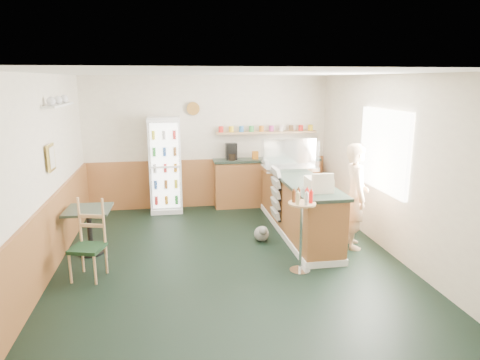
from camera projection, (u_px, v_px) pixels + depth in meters
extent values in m
plane|color=black|center=(229.00, 263.00, 6.27)|extent=(6.00, 6.00, 0.00)
cube|color=silver|center=(208.00, 142.00, 8.85)|extent=(5.00, 0.02, 2.70)
cube|color=silver|center=(38.00, 180.00, 5.55)|extent=(0.02, 6.00, 2.70)
cube|color=silver|center=(395.00, 167.00, 6.36)|extent=(0.02, 6.00, 2.70)
cube|color=white|center=(228.00, 72.00, 5.65)|extent=(5.00, 6.00, 0.02)
cube|color=#9C5C32|center=(209.00, 183.00, 9.00)|extent=(4.98, 0.05, 1.00)
cube|color=#9C5C32|center=(48.00, 241.00, 5.76)|extent=(0.05, 5.98, 1.00)
cube|color=white|center=(383.00, 150.00, 6.60)|extent=(0.06, 1.45, 1.25)
cube|color=gold|center=(51.00, 158.00, 6.00)|extent=(0.03, 0.32, 0.38)
cube|color=white|center=(59.00, 105.00, 6.33)|extent=(0.18, 1.20, 0.03)
cylinder|color=#9C6827|center=(193.00, 109.00, 8.57)|extent=(0.26, 0.04, 0.26)
cube|color=#9C5C32|center=(297.00, 206.00, 7.41)|extent=(0.60, 2.95, 0.95)
cube|color=white|center=(297.00, 230.00, 7.51)|extent=(0.64, 2.97, 0.10)
cube|color=#2C3D30|center=(298.00, 178.00, 7.29)|extent=(0.68, 3.01, 0.05)
cube|color=#9C5C32|center=(267.00, 183.00, 9.04)|extent=(2.20, 0.38, 0.95)
cube|color=#2C3D30|center=(267.00, 160.00, 8.92)|extent=(2.24, 0.42, 0.05)
cube|color=tan|center=(266.00, 132.00, 8.87)|extent=(2.10, 0.22, 0.04)
cube|color=black|center=(231.00, 151.00, 8.76)|extent=(0.22, 0.18, 0.34)
cylinder|color=#B2664C|center=(221.00, 129.00, 8.70)|extent=(0.10, 0.10, 0.12)
cylinder|color=#B2664C|center=(231.00, 129.00, 8.73)|extent=(0.10, 0.10, 0.12)
cylinder|color=#B2664C|center=(241.00, 129.00, 8.77)|extent=(0.10, 0.10, 0.12)
cylinder|color=#B2664C|center=(251.00, 129.00, 8.80)|extent=(0.10, 0.10, 0.12)
cylinder|color=#B2664C|center=(261.00, 129.00, 8.83)|extent=(0.10, 0.10, 0.12)
cylinder|color=#B2664C|center=(271.00, 128.00, 8.87)|extent=(0.10, 0.10, 0.12)
cylinder|color=#B2664C|center=(281.00, 128.00, 8.90)|extent=(0.10, 0.10, 0.12)
cylinder|color=#B2664C|center=(291.00, 128.00, 8.94)|extent=(0.10, 0.10, 0.12)
cylinder|color=#B2664C|center=(301.00, 128.00, 8.97)|extent=(0.10, 0.10, 0.12)
cylinder|color=#B2664C|center=(310.00, 128.00, 9.00)|extent=(0.10, 0.10, 0.12)
cube|color=white|center=(165.00, 165.00, 8.57)|extent=(0.63, 0.45, 1.91)
cube|color=white|center=(165.00, 166.00, 8.35)|extent=(0.53, 0.02, 1.68)
cube|color=silver|center=(165.00, 167.00, 8.28)|extent=(0.57, 0.02, 1.75)
cube|color=silver|center=(289.00, 168.00, 7.81)|extent=(0.98, 0.51, 0.07)
cube|color=silver|center=(290.00, 153.00, 7.74)|extent=(0.95, 0.49, 0.49)
cube|color=beige|center=(319.00, 184.00, 6.30)|extent=(0.36, 0.38, 0.20)
imported|color=tan|center=(355.00, 196.00, 6.70)|extent=(0.51, 0.63, 1.67)
cylinder|color=silver|center=(300.00, 270.00, 5.99)|extent=(0.29, 0.29, 0.02)
cylinder|color=silver|center=(301.00, 238.00, 5.88)|extent=(0.04, 0.04, 0.98)
cylinder|color=tan|center=(302.00, 204.00, 5.77)|extent=(0.37, 0.37, 0.03)
cylinder|color=red|center=(311.00, 197.00, 5.72)|extent=(0.05, 0.05, 0.17)
cylinder|color=red|center=(307.00, 195.00, 5.83)|extent=(0.05, 0.05, 0.17)
cylinder|color=red|center=(299.00, 195.00, 5.85)|extent=(0.05, 0.05, 0.17)
cylinder|color=red|center=(294.00, 196.00, 5.76)|extent=(0.05, 0.05, 0.17)
cylinder|color=red|center=(298.00, 198.00, 5.66)|extent=(0.05, 0.05, 0.17)
cylinder|color=red|center=(306.00, 199.00, 5.64)|extent=(0.05, 0.05, 0.17)
cube|color=black|center=(276.00, 217.00, 7.53)|extent=(0.05, 0.46, 0.03)
cube|color=beige|center=(275.00, 214.00, 7.51)|extent=(0.09, 0.42, 0.16)
cube|color=black|center=(276.00, 207.00, 7.49)|extent=(0.05, 0.46, 0.03)
cube|color=beige|center=(275.00, 203.00, 7.47)|extent=(0.09, 0.42, 0.16)
cube|color=black|center=(277.00, 197.00, 7.44)|extent=(0.05, 0.46, 0.03)
cube|color=beige|center=(276.00, 193.00, 7.43)|extent=(0.09, 0.42, 0.16)
cube|color=black|center=(277.00, 186.00, 7.40)|extent=(0.05, 0.46, 0.03)
cube|color=beige|center=(276.00, 183.00, 7.38)|extent=(0.09, 0.42, 0.16)
cube|color=black|center=(277.00, 176.00, 7.36)|extent=(0.05, 0.46, 0.03)
cube|color=beige|center=(276.00, 172.00, 7.34)|extent=(0.09, 0.42, 0.16)
cylinder|color=black|center=(92.00, 252.00, 6.60)|extent=(0.38, 0.38, 0.04)
cylinder|color=black|center=(90.00, 232.00, 6.52)|extent=(0.08, 0.08, 0.66)
cube|color=#2C3D30|center=(88.00, 210.00, 6.44)|extent=(0.68, 0.68, 0.04)
cube|color=black|center=(87.00, 248.00, 5.69)|extent=(0.50, 0.50, 0.05)
cylinder|color=tan|center=(73.00, 270.00, 5.55)|extent=(0.03, 0.03, 0.42)
cylinder|color=tan|center=(100.00, 268.00, 5.60)|extent=(0.03, 0.03, 0.42)
cylinder|color=tan|center=(78.00, 259.00, 5.88)|extent=(0.03, 0.03, 0.42)
cylinder|color=tan|center=(104.00, 258.00, 5.93)|extent=(0.03, 0.03, 0.42)
cube|color=tan|center=(88.00, 221.00, 5.79)|extent=(0.36, 0.14, 0.65)
sphere|color=gray|center=(261.00, 234.00, 7.09)|extent=(0.25, 0.25, 0.25)
sphere|color=gray|center=(263.00, 231.00, 6.94)|extent=(0.15, 0.15, 0.15)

